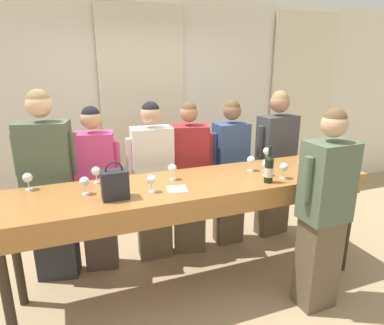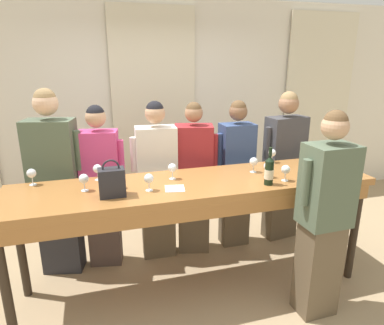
{
  "view_description": "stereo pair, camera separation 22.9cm",
  "coord_description": "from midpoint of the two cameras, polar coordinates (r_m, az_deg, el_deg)",
  "views": [
    {
      "loc": [
        -1.01,
        -2.57,
        2.05
      ],
      "look_at": [
        0.0,
        0.07,
        1.19
      ],
      "focal_mm": 32.0,
      "sensor_mm": 36.0,
      "label": 1
    },
    {
      "loc": [
        -0.79,
        -2.64,
        2.05
      ],
      "look_at": [
        0.0,
        0.07,
        1.19
      ],
      "focal_mm": 32.0,
      "sensor_mm": 36.0,
      "label": 2
    }
  ],
  "objects": [
    {
      "name": "ground_plane",
      "position": [
        3.44,
        2.39,
        -19.75
      ],
      "size": [
        18.0,
        18.0,
        0.0
      ],
      "primitive_type": "plane",
      "color": "tan"
    },
    {
      "name": "wall_back",
      "position": [
        4.65,
        -4.99,
        8.85
      ],
      "size": [
        12.0,
        0.06,
        2.8
      ],
      "color": "silver",
      "rests_on": "ground_plane"
    },
    {
      "name": "curtain_panel_center",
      "position": [
        4.59,
        -4.81,
        8.05
      ],
      "size": [
        1.1,
        0.03,
        2.69
      ],
      "color": "beige",
      "rests_on": "ground_plane"
    },
    {
      "name": "curtain_panel_right",
      "position": [
        5.64,
        21.2,
        8.64
      ],
      "size": [
        1.1,
        0.03,
        2.69
      ],
      "color": "beige",
      "rests_on": "ground_plane"
    },
    {
      "name": "tasting_bar",
      "position": [
        2.95,
        2.76,
        -5.1
      ],
      "size": [
        3.12,
        0.74,
        1.04
      ],
      "color": "#9E6633",
      "rests_on": "ground_plane"
    },
    {
      "name": "wine_bottle",
      "position": [
        2.93,
        14.94,
        -1.38
      ],
      "size": [
        0.08,
        0.08,
        0.32
      ],
      "color": "black",
      "rests_on": "tasting_bar"
    },
    {
      "name": "handbag",
      "position": [
        2.64,
        -10.82,
        -3.23
      ],
      "size": [
        0.2,
        0.13,
        0.29
      ],
      "color": "#232328",
      "rests_on": "tasting_bar"
    },
    {
      "name": "wine_glass_front_left",
      "position": [
        3.22,
        20.46,
        -0.62
      ],
      "size": [
        0.08,
        0.08,
        0.14
      ],
      "color": "white",
      "rests_on": "tasting_bar"
    },
    {
      "name": "wine_glass_front_mid",
      "position": [
        2.96,
        -1.1,
        -0.98
      ],
      "size": [
        0.08,
        0.08,
        0.14
      ],
      "color": "white",
      "rests_on": "tasting_bar"
    },
    {
      "name": "wine_glass_front_right",
      "position": [
        3.21,
        12.26,
        0.08
      ],
      "size": [
        0.08,
        0.08,
        0.14
      ],
      "color": "white",
      "rests_on": "tasting_bar"
    },
    {
      "name": "wine_glass_center_left",
      "position": [
        3.07,
        -23.29,
        -1.75
      ],
      "size": [
        0.08,
        0.08,
        0.14
      ],
      "color": "white",
      "rests_on": "tasting_bar"
    },
    {
      "name": "wine_glass_center_mid",
      "position": [
        3.06,
        17.43,
        -1.2
      ],
      "size": [
        0.08,
        0.08,
        0.14
      ],
      "color": "white",
      "rests_on": "tasting_bar"
    },
    {
      "name": "wine_glass_center_right",
      "position": [
        3.55,
        15.03,
        1.49
      ],
      "size": [
        0.08,
        0.08,
        0.14
      ],
      "color": "white",
      "rests_on": "tasting_bar"
    },
    {
      "name": "wine_glass_back_left",
      "position": [
        2.8,
        -10.18,
        -2.36
      ],
      "size": [
        0.08,
        0.08,
        0.14
      ],
      "color": "white",
      "rests_on": "tasting_bar"
    },
    {
      "name": "wine_glass_back_mid",
      "position": [
        2.8,
        -15.38,
        -2.71
      ],
      "size": [
        0.08,
        0.08,
        0.14
      ],
      "color": "white",
      "rests_on": "tasting_bar"
    },
    {
      "name": "wine_glass_back_right",
      "position": [
        3.02,
        -13.42,
        -1.12
      ],
      "size": [
        0.08,
        0.08,
        0.14
      ],
      "color": "white",
      "rests_on": "tasting_bar"
    },
    {
      "name": "wine_glass_near_host",
      "position": [
        2.71,
        -4.82,
        -2.79
      ],
      "size": [
        0.08,
        0.08,
        0.14
      ],
      "color": "white",
      "rests_on": "tasting_bar"
    },
    {
      "name": "wine_glass_by_bottle",
      "position": [
        3.81,
        22.61,
        1.77
      ],
      "size": [
        0.08,
        0.08,
        0.14
      ],
      "color": "white",
      "rests_on": "tasting_bar"
    },
    {
      "name": "wine_glass_by_handbag",
      "position": [
        3.1,
        14.62,
        -0.71
      ],
      "size": [
        0.08,
        0.08,
        0.14
      ],
      "color": "white",
      "rests_on": "tasting_bar"
    },
    {
      "name": "napkin",
      "position": [
        2.77,
        -0.53,
        -4.39
      ],
      "size": [
        0.18,
        0.18,
        0.0
      ],
      "color": "white",
      "rests_on": "tasting_bar"
    },
    {
      "name": "guest_olive_jacket",
      "position": [
        3.44,
        -20.08,
        -3.24
      ],
      "size": [
        0.55,
        0.35,
        1.81
      ],
      "color": "#28282D",
      "rests_on": "ground_plane"
    },
    {
      "name": "guest_pink_top",
      "position": [
        3.45,
        -13.06,
        -3.9
      ],
      "size": [
        0.48,
        0.29,
        1.65
      ],
      "color": "#473833",
      "rests_on": "ground_plane"
    },
    {
      "name": "guest_cream_sweater",
      "position": [
        3.52,
        -4.0,
        -2.99
      ],
      "size": [
        0.52,
        0.25,
        1.66
      ],
      "color": "brown",
      "rests_on": "ground_plane"
    },
    {
      "name": "guest_striped_shirt",
      "position": [
        3.62,
        2.09,
        -2.81
      ],
      "size": [
        0.5,
        0.36,
        1.64
      ],
      "color": "brown",
      "rests_on": "ground_plane"
    },
    {
      "name": "guest_navy_coat",
      "position": [
        3.79,
        9.04,
        -1.8
      ],
      "size": [
        0.47,
        0.24,
        1.64
      ],
      "color": "brown",
      "rests_on": "ground_plane"
    },
    {
      "name": "guest_beige_cap",
      "position": [
        4.05,
        16.6,
        -0.46
      ],
      "size": [
        0.55,
        0.28,
        1.72
      ],
      "color": "brown",
      "rests_on": "ground_plane"
    },
    {
      "name": "host_pouring",
      "position": [
        2.93,
        23.28,
        -8.32
      ],
      "size": [
        0.47,
        0.29,
        1.71
      ],
      "color": "brown",
      "rests_on": "ground_plane"
    }
  ]
}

